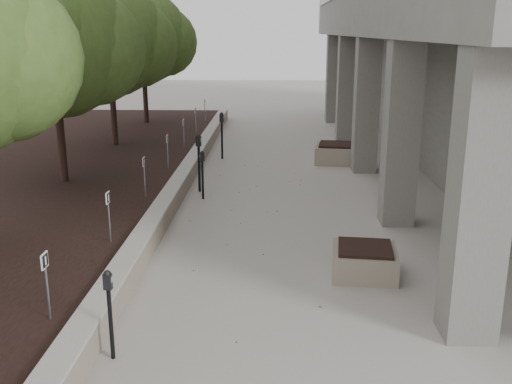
# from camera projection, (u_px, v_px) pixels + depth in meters

# --- Properties ---
(ground) EXTENTS (90.00, 90.00, 0.00)m
(ground) POSITION_uv_depth(u_px,v_px,m) (220.00, 369.00, 7.44)
(ground) COLOR #A39F96
(ground) RESTS_ON ground
(retaining_wall) EXTENTS (0.39, 26.00, 0.50)m
(retaining_wall) POSITION_uv_depth(u_px,v_px,m) (184.00, 178.00, 16.09)
(retaining_wall) COLOR gray
(retaining_wall) RESTS_ON ground
(planting_bed) EXTENTS (7.00, 26.00, 0.40)m
(planting_bed) POSITION_uv_depth(u_px,v_px,m) (53.00, 178.00, 16.22)
(planting_bed) COLOR black
(planting_bed) RESTS_ON ground
(crabapple_tree_3) EXTENTS (4.60, 4.00, 5.44)m
(crabapple_tree_3) POSITION_uv_depth(u_px,v_px,m) (55.00, 74.00, 14.46)
(crabapple_tree_3) COLOR #385621
(crabapple_tree_3) RESTS_ON planting_bed
(crabapple_tree_4) EXTENTS (4.60, 4.00, 5.44)m
(crabapple_tree_4) POSITION_uv_depth(u_px,v_px,m) (110.00, 64.00, 19.27)
(crabapple_tree_4) COLOR #385621
(crabapple_tree_4) RESTS_ON planting_bed
(crabapple_tree_5) EXTENTS (4.60, 4.00, 5.44)m
(crabapple_tree_5) POSITION_uv_depth(u_px,v_px,m) (143.00, 57.00, 24.09)
(crabapple_tree_5) COLOR #385621
(crabapple_tree_5) RESTS_ON planting_bed
(parking_sign_2) EXTENTS (0.04, 0.22, 0.96)m
(parking_sign_2) POSITION_uv_depth(u_px,v_px,m) (47.00, 287.00, 7.76)
(parking_sign_2) COLOR black
(parking_sign_2) RESTS_ON planting_bed
(parking_sign_3) EXTENTS (0.04, 0.22, 0.96)m
(parking_sign_3) POSITION_uv_depth(u_px,v_px,m) (109.00, 217.00, 10.65)
(parking_sign_3) COLOR black
(parking_sign_3) RESTS_ON planting_bed
(parking_sign_4) EXTENTS (0.04, 0.22, 0.96)m
(parking_sign_4) POSITION_uv_depth(u_px,v_px,m) (145.00, 177.00, 13.54)
(parking_sign_4) COLOR black
(parking_sign_4) RESTS_ON planting_bed
(parking_sign_5) EXTENTS (0.04, 0.22, 0.96)m
(parking_sign_5) POSITION_uv_depth(u_px,v_px,m) (168.00, 152.00, 16.42)
(parking_sign_5) COLOR black
(parking_sign_5) RESTS_ON planting_bed
(parking_sign_6) EXTENTS (0.04, 0.22, 0.96)m
(parking_sign_6) POSITION_uv_depth(u_px,v_px,m) (184.00, 133.00, 19.31)
(parking_sign_6) COLOR black
(parking_sign_6) RESTS_ON planting_bed
(parking_sign_7) EXTENTS (0.04, 0.22, 0.96)m
(parking_sign_7) POSITION_uv_depth(u_px,v_px,m) (196.00, 120.00, 22.20)
(parking_sign_7) COLOR black
(parking_sign_7) RESTS_ON planting_bed
(parking_sign_8) EXTENTS (0.04, 0.22, 0.96)m
(parking_sign_8) POSITION_uv_depth(u_px,v_px,m) (205.00, 110.00, 25.09)
(parking_sign_8) COLOR black
(parking_sign_8) RESTS_ON planting_bed
(parking_meter_2) EXTENTS (0.13, 0.09, 1.25)m
(parking_meter_2) POSITION_uv_depth(u_px,v_px,m) (110.00, 315.00, 7.51)
(parking_meter_2) COLOR black
(parking_meter_2) RESTS_ON ground
(parking_meter_3) EXTENTS (0.15, 0.13, 1.26)m
(parking_meter_3) POSITION_uv_depth(u_px,v_px,m) (202.00, 175.00, 14.78)
(parking_meter_3) COLOR black
(parking_meter_3) RESTS_ON ground
(parking_meter_4) EXTENTS (0.17, 0.14, 1.57)m
(parking_meter_4) POSITION_uv_depth(u_px,v_px,m) (199.00, 163.00, 15.43)
(parking_meter_4) COLOR black
(parking_meter_4) RESTS_ON ground
(parking_meter_5) EXTENTS (0.17, 0.13, 1.57)m
(parking_meter_5) POSITION_uv_depth(u_px,v_px,m) (222.00, 136.00, 19.43)
(parking_meter_5) COLOR black
(parking_meter_5) RESTS_ON ground
(planter_front) EXTENTS (1.23, 1.23, 0.52)m
(planter_front) POSITION_uv_depth(u_px,v_px,m) (364.00, 260.00, 10.27)
(planter_front) COLOR gray
(planter_front) RESTS_ON ground
(planter_back) EXTENTS (1.51, 1.51, 0.62)m
(planter_back) POSITION_uv_depth(u_px,v_px,m) (336.00, 153.00, 19.04)
(planter_back) COLOR gray
(planter_back) RESTS_ON ground
(berry_scatter) EXTENTS (3.30, 14.10, 0.02)m
(berry_scatter) POSITION_uv_depth(u_px,v_px,m) (237.00, 235.00, 12.25)
(berry_scatter) COLOR #960D0A
(berry_scatter) RESTS_ON ground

